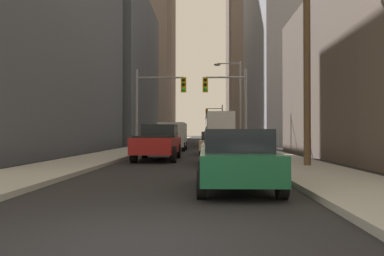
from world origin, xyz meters
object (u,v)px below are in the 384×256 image
object	(u,v)px
traffic_signal_far_right	(215,117)
sedan_green	(237,159)
pickup_truck_red	(158,142)
traffic_signal_near_right	(227,97)
sedan_beige	(214,143)
traffic_signal_near_left	(158,97)
cargo_van_silver	(173,135)
city_bus	(218,128)
sedan_white	(222,148)

from	to	relation	value
traffic_signal_far_right	sedan_green	bearing A→B (deg)	-91.04
pickup_truck_red	traffic_signal_near_right	xyz separation A→B (m)	(4.08, 7.11, 3.08)
pickup_truck_red	sedan_green	bearing A→B (deg)	-73.47
sedan_beige	traffic_signal_near_left	distance (m)	5.43
sedan_beige	traffic_signal_near_right	bearing A→B (deg)	61.75
cargo_van_silver	city_bus	bearing A→B (deg)	65.14
sedan_green	cargo_van_silver	bearing A→B (deg)	98.54
city_bus	traffic_signal_near_right	xyz separation A→B (m)	(0.16, -12.92, 2.08)
sedan_green	traffic_signal_near_right	world-z (taller)	traffic_signal_near_right
city_bus	sedan_white	distance (m)	23.11
traffic_signal_near_right	traffic_signal_far_right	xyz separation A→B (m)	(0.16, 35.64, -0.02)
sedan_white	traffic_signal_far_right	bearing A→B (deg)	88.79
sedan_beige	traffic_signal_near_left	bearing A→B (deg)	155.24
traffic_signal_near_left	traffic_signal_far_right	xyz separation A→B (m)	(5.07, 35.64, -0.04)
city_bus	cargo_van_silver	world-z (taller)	city_bus
traffic_signal_near_left	traffic_signal_far_right	size ratio (longest dim) A/B	1.00
traffic_signal_far_right	traffic_signal_near_right	bearing A→B (deg)	-90.25
pickup_truck_red	sedan_green	size ratio (longest dim) A/B	1.30
sedan_green	traffic_signal_far_right	distance (m)	53.84
cargo_van_silver	sedan_green	size ratio (longest dim) A/B	1.24
cargo_van_silver	sedan_beige	distance (m)	6.88
pickup_truck_red	sedan_beige	distance (m)	6.14
pickup_truck_red	sedan_green	xyz separation A→B (m)	(3.26, -10.99, -0.16)
sedan_white	traffic_signal_near_left	size ratio (longest dim) A/B	0.71
traffic_signal_far_right	city_bus	bearing A→B (deg)	-90.81
city_bus	pickup_truck_red	xyz separation A→B (m)	(-3.92, -20.03, -1.00)
sedan_white	sedan_beige	world-z (taller)	same
cargo_van_silver	sedan_green	distance (m)	22.61
sedan_green	city_bus	bearing A→B (deg)	88.78
city_bus	sedan_green	xyz separation A→B (m)	(-0.66, -31.02, -1.16)
city_bus	traffic_signal_near_right	size ratio (longest dim) A/B	1.92
sedan_white	sedan_green	bearing A→B (deg)	-90.09
sedan_white	traffic_signal_near_right	size ratio (longest dim) A/B	0.71
traffic_signal_near_right	pickup_truck_red	bearing A→B (deg)	-119.85
cargo_van_silver	traffic_signal_far_right	bearing A→B (deg)	82.13
city_bus	sedan_beige	xyz separation A→B (m)	(-0.81, -14.74, -1.16)
city_bus	pickup_truck_red	distance (m)	20.44
city_bus	cargo_van_silver	xyz separation A→B (m)	(-4.02, -8.67, -0.64)
cargo_van_silver	sedan_green	world-z (taller)	cargo_van_silver
pickup_truck_red	sedan_beige	size ratio (longest dim) A/B	1.28
traffic_signal_near_left	sedan_green	bearing A→B (deg)	-77.26
city_bus	sedan_white	xyz separation A→B (m)	(-0.65, -23.07, -1.16)
city_bus	traffic_signal_far_right	xyz separation A→B (m)	(0.32, 22.72, 2.06)
sedan_white	sedan_beige	xyz separation A→B (m)	(-0.17, 8.33, 0.00)
pickup_truck_red	cargo_van_silver	xyz separation A→B (m)	(-0.10, 11.36, 0.35)
sedan_green	sedan_beige	size ratio (longest dim) A/B	0.98
pickup_truck_red	traffic_signal_near_left	world-z (taller)	traffic_signal_near_left
pickup_truck_red	city_bus	bearing A→B (deg)	78.93
city_bus	pickup_truck_red	world-z (taller)	city_bus
traffic_signal_near_right	traffic_signal_far_right	distance (m)	35.64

